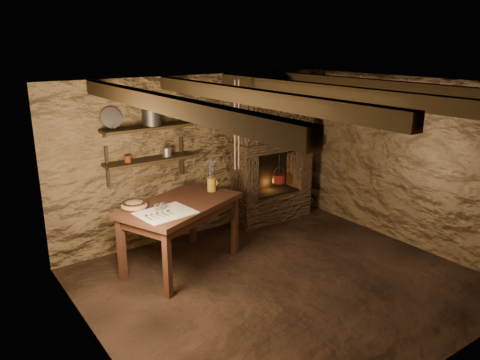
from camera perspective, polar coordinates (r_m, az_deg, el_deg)
floor at (r=5.93m, az=5.18°, el=-12.32°), size 4.50×4.50×0.00m
back_wall at (r=7.03m, az=-5.16°, el=2.87°), size 4.50×0.04×2.40m
front_wall at (r=4.25m, az=23.48°, el=-7.90°), size 4.50×0.04×2.40m
left_wall at (r=4.41m, az=-17.43°, el=-6.36°), size 0.04×4.00×2.40m
right_wall at (r=7.08m, az=19.48°, el=2.07°), size 0.04×4.00×2.40m
ceiling at (r=5.21m, az=5.88°, el=11.43°), size 4.50×4.00×0.04m
beam_far_left at (r=4.39m, az=-9.30°, el=9.16°), size 0.14×3.95×0.16m
beam_mid_left at (r=4.91m, az=1.37°, el=10.14°), size 0.14×3.95×0.16m
beam_mid_right at (r=5.56m, az=9.81°, el=10.67°), size 0.14×3.95×0.16m
beam_far_right at (r=6.31m, az=16.40°, el=10.93°), size 0.14×3.95×0.16m
shelf_lower at (r=6.49m, az=-10.95°, el=2.38°), size 1.25×0.30×0.04m
shelf_upper at (r=6.40m, az=-11.18°, el=6.29°), size 1.25×0.30×0.04m
hearth at (r=7.53m, az=3.99°, el=4.03°), size 1.43×0.51×2.30m
work_table at (r=6.15m, az=-7.16°, el=-6.35°), size 1.78×1.41×0.89m
linen_cloth at (r=5.66m, az=-9.05°, el=-3.99°), size 0.69×0.58×0.01m
pewter_cutlery_row at (r=5.63m, az=-8.96°, el=-3.95°), size 0.55×0.26×0.01m
drinking_glasses at (r=5.75m, az=-9.44°, el=-3.16°), size 0.21×0.06×0.08m
stoneware_jug at (r=6.36m, az=-3.49°, el=0.24°), size 0.15×0.15×0.43m
wooden_bowl at (r=5.87m, az=-12.76°, el=-3.05°), size 0.41×0.41×0.12m
iron_stockpot at (r=6.41m, az=-10.71°, el=7.38°), size 0.34×0.34×0.19m
tin_pan at (r=6.30m, az=-15.45°, el=7.32°), size 0.29×0.14×0.28m
small_kettle at (r=6.58m, az=-8.90°, el=3.40°), size 0.21×0.18×0.19m
rusty_tin at (r=6.36m, az=-13.53°, el=2.52°), size 0.09×0.09×0.09m
red_pot at (r=7.69m, az=4.76°, el=0.25°), size 0.23×0.23×0.54m
hanging_ropes at (r=6.15m, az=-0.39°, el=6.66°), size 0.08×0.08×1.20m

